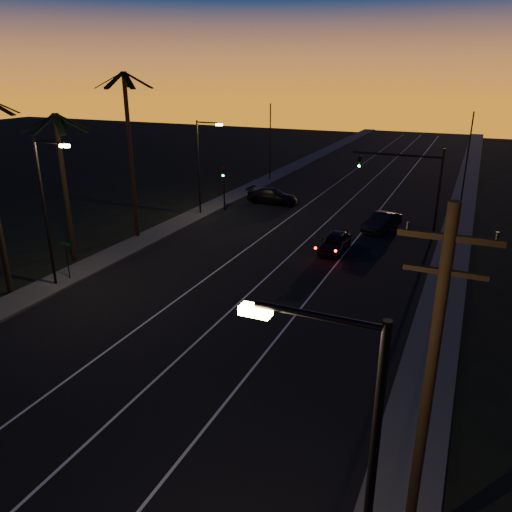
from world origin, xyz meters
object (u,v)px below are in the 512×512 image
at_px(utility_pole, 428,390).
at_px(signal_mast, 409,175).
at_px(cross_car, 272,196).
at_px(lead_car, 335,242).
at_px(right_car, 382,222).

relative_size(utility_pole, signal_mast, 1.41).
bearing_deg(cross_car, signal_mast, -18.42).
relative_size(signal_mast, cross_car, 1.38).
distance_m(lead_car, cross_car, 14.86).
bearing_deg(lead_car, right_car, 71.50).
distance_m(utility_pole, signal_mast, 30.33).
xyz_separation_m(utility_pole, right_car, (-6.23, 29.69, -4.56)).
bearing_deg(utility_pole, signal_mast, 98.47).
relative_size(utility_pole, lead_car, 2.11).
bearing_deg(cross_car, lead_car, -49.73).
xyz_separation_m(utility_pole, signal_mast, (-4.46, 29.99, -0.53)).
xyz_separation_m(lead_car, right_car, (2.18, 6.52, 0.02)).
bearing_deg(signal_mast, right_car, -170.15).
relative_size(signal_mast, right_car, 1.49).
distance_m(utility_pole, right_car, 30.67).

